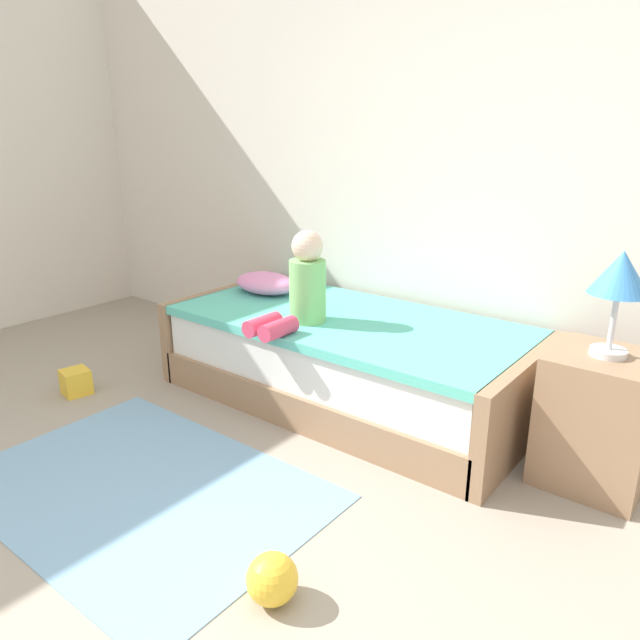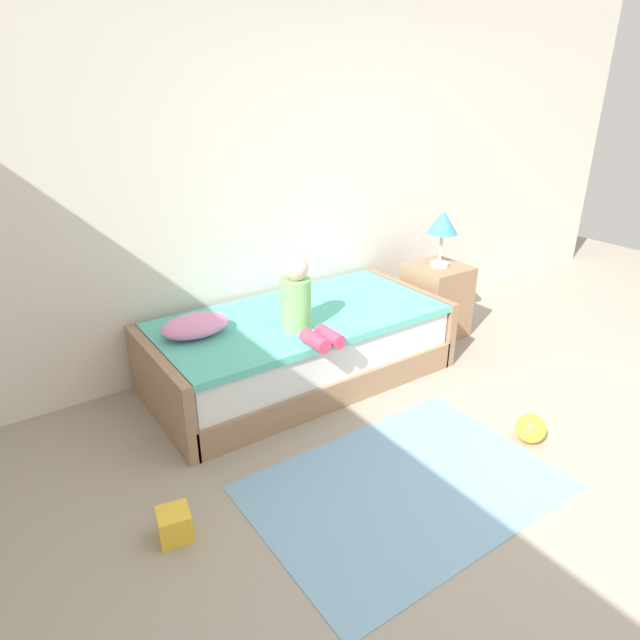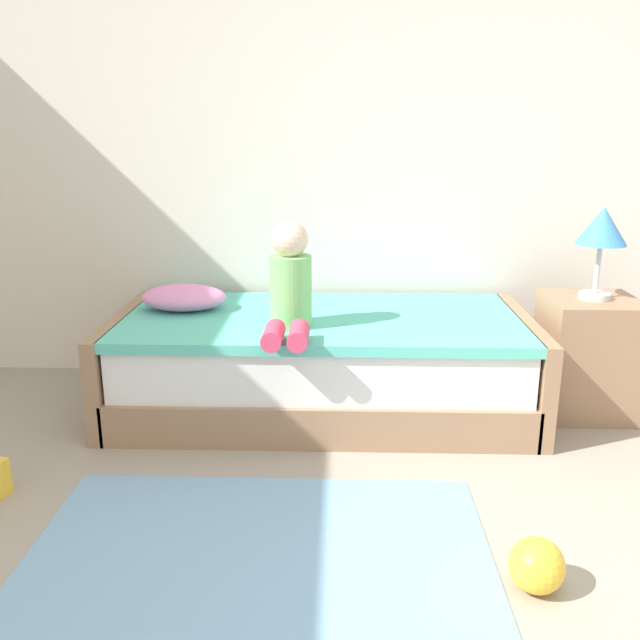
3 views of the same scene
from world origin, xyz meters
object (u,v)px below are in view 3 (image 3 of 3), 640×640
at_px(bed, 322,363).
at_px(pillow, 184,297).
at_px(nightstand, 587,356).
at_px(child_figure, 290,286).
at_px(table_lamp, 602,231).
at_px(toy_ball, 536,565).

relative_size(bed, pillow, 4.80).
distance_m(nightstand, child_figure, 1.56).
xyz_separation_m(nightstand, table_lamp, (0.00, 0.00, 0.64)).
bearing_deg(pillow, child_figure, -29.65).
bearing_deg(bed, nightstand, 0.12).
bearing_deg(pillow, toy_ball, -46.64).
height_order(table_lamp, pillow, table_lamp).
distance_m(child_figure, pillow, 0.68).
xyz_separation_m(bed, child_figure, (-0.14, -0.23, 0.46)).
bearing_deg(bed, table_lamp, 0.12).
distance_m(bed, child_figure, 0.53).
bearing_deg(pillow, bed, -7.93).
distance_m(pillow, toy_ball, 2.15).
bearing_deg(table_lamp, child_figure, -171.19).
xyz_separation_m(table_lamp, pillow, (-2.07, 0.10, -0.37)).
height_order(bed, pillow, pillow).
relative_size(table_lamp, pillow, 1.02).
bearing_deg(toy_ball, nightstand, 66.07).
relative_size(bed, toy_ball, 11.91).
bearing_deg(nightstand, bed, -179.88).
bearing_deg(table_lamp, bed, -179.88).
height_order(nightstand, table_lamp, table_lamp).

